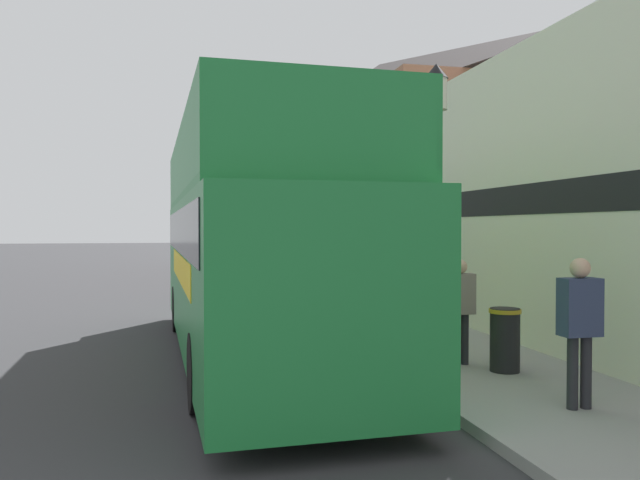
% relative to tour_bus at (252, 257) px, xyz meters
% --- Properties ---
extents(ground_plane, '(144.00, 144.00, 0.00)m').
position_rel_tour_bus_xyz_m(ground_plane, '(-3.90, 12.83, -1.77)').
color(ground_plane, '#333335').
extents(sidewalk, '(2.94, 108.00, 0.14)m').
position_rel_tour_bus_xyz_m(sidewalk, '(3.35, 9.83, -1.70)').
color(sidewalk, gray).
rests_on(sidewalk, ground_plane).
extents(brick_terrace_rear, '(6.00, 22.38, 9.82)m').
position_rel_tour_bus_xyz_m(brick_terrace_rear, '(7.82, 16.54, 3.14)').
color(brick_terrace_rear, '#9E664C').
rests_on(brick_terrace_rear, ground_plane).
extents(tour_bus, '(2.93, 10.57, 3.91)m').
position_rel_tour_bus_xyz_m(tour_bus, '(0.00, 0.00, 0.00)').
color(tour_bus, '#1E7A38').
rests_on(tour_bus, ground_plane).
extents(parked_car_ahead_of_bus, '(1.95, 4.23, 1.43)m').
position_rel_tour_bus_xyz_m(parked_car_ahead_of_bus, '(0.76, 8.75, -1.09)').
color(parked_car_ahead_of_bus, black).
rests_on(parked_car_ahead_of_bus, ground_plane).
extents(pedestrian_second, '(0.47, 0.26, 1.79)m').
position_rel_tour_bus_xyz_m(pedestrian_second, '(3.37, -4.52, -0.55)').
color(pedestrian_second, '#232328').
rests_on(pedestrian_second, sidewalk).
extents(pedestrian_third, '(0.43, 0.24, 1.65)m').
position_rel_tour_bus_xyz_m(pedestrian_third, '(3.04, -2.00, -0.63)').
color(pedestrian_third, '#232328').
rests_on(pedestrian_third, sidewalk).
extents(lamp_post_nearest, '(0.35, 0.35, 4.53)m').
position_rel_tour_bus_xyz_m(lamp_post_nearest, '(2.39, -2.55, 1.51)').
color(lamp_post_nearest, black).
rests_on(lamp_post_nearest, sidewalk).
extents(lamp_post_second, '(0.35, 0.35, 4.72)m').
position_rel_tour_bus_xyz_m(lamp_post_second, '(2.31, 7.36, 1.62)').
color(lamp_post_second, black).
rests_on(lamp_post_second, sidewalk).
extents(lamp_post_third, '(0.35, 0.35, 4.74)m').
position_rel_tour_bus_xyz_m(lamp_post_third, '(2.31, 17.28, 1.64)').
color(lamp_post_third, black).
rests_on(lamp_post_third, sidewalk).
extents(litter_bin, '(0.48, 0.48, 0.95)m').
position_rel_tour_bus_xyz_m(litter_bin, '(3.49, -2.57, -1.12)').
color(litter_bin, black).
rests_on(litter_bin, sidewalk).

